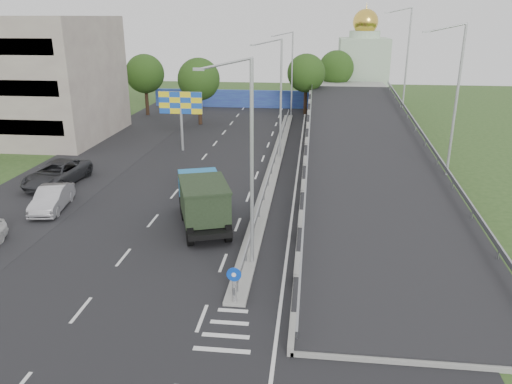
# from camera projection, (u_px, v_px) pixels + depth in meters

# --- Properties ---
(ground) EXTENTS (160.00, 160.00, 0.00)m
(ground) POSITION_uv_depth(u_px,v_px,m) (226.00, 335.00, 19.78)
(ground) COLOR #2D4C1E
(ground) RESTS_ON ground
(road_surface) EXTENTS (26.00, 90.00, 0.04)m
(road_surface) POSITION_uv_depth(u_px,v_px,m) (232.00, 179.00, 38.85)
(road_surface) COLOR black
(road_surface) RESTS_ON ground
(parking_strip) EXTENTS (8.00, 90.00, 0.05)m
(parking_strip) POSITION_uv_depth(u_px,v_px,m) (73.00, 173.00, 40.26)
(parking_strip) COLOR black
(parking_strip) RESTS_ON ground
(median) EXTENTS (1.00, 44.00, 0.20)m
(median) POSITION_uv_depth(u_px,v_px,m) (275.00, 164.00, 42.23)
(median) COLOR gray
(median) RESTS_ON ground
(overpass_ramp) EXTENTS (10.00, 50.00, 3.50)m
(overpass_ramp) POSITION_uv_depth(u_px,v_px,m) (366.00, 148.00, 40.87)
(overpass_ramp) COLOR gray
(overpass_ramp) RESTS_ON ground
(median_guardrail) EXTENTS (0.09, 44.00, 0.71)m
(median_guardrail) POSITION_uv_depth(u_px,v_px,m) (275.00, 157.00, 42.02)
(median_guardrail) COLOR gray
(median_guardrail) RESTS_ON median
(sign_bollard) EXTENTS (0.64, 0.23, 1.67)m
(sign_bollard) POSITION_uv_depth(u_px,v_px,m) (234.00, 285.00, 21.48)
(sign_bollard) COLOR black
(sign_bollard) RESTS_ON median
(lamp_post_near) EXTENTS (2.74, 0.18, 10.08)m
(lamp_post_near) POSITION_uv_depth(u_px,v_px,m) (248.00, 154.00, 23.46)
(lamp_post_near) COLOR #B2B5B7
(lamp_post_near) RESTS_ON median
(lamp_post_mid) EXTENTS (2.74, 0.18, 10.08)m
(lamp_post_mid) POSITION_uv_depth(u_px,v_px,m) (279.00, 93.00, 42.20)
(lamp_post_mid) COLOR #B2B5B7
(lamp_post_mid) RESTS_ON median
(lamp_post_far) EXTENTS (2.74, 0.18, 10.08)m
(lamp_post_far) POSITION_uv_depth(u_px,v_px,m) (291.00, 70.00, 60.93)
(lamp_post_far) COLOR #B2B5B7
(lamp_post_far) RESTS_ON median
(blue_wall) EXTENTS (30.00, 0.50, 2.40)m
(blue_wall) POSITION_uv_depth(u_px,v_px,m) (262.00, 99.00, 68.53)
(blue_wall) COLOR #282A94
(blue_wall) RESTS_ON ground
(church) EXTENTS (7.00, 7.00, 13.80)m
(church) POSITION_uv_depth(u_px,v_px,m) (363.00, 64.00, 73.14)
(church) COLOR #B2CCAD
(church) RESTS_ON ground
(billboard) EXTENTS (4.00, 0.24, 5.50)m
(billboard) POSITION_uv_depth(u_px,v_px,m) (181.00, 106.00, 45.60)
(billboard) COLOR #B2B5B7
(billboard) RESTS_ON ground
(tree_left_mid) EXTENTS (4.80, 4.80, 7.60)m
(tree_left_mid) POSITION_uv_depth(u_px,v_px,m) (199.00, 79.00, 56.62)
(tree_left_mid) COLOR black
(tree_left_mid) RESTS_ON ground
(tree_median_far) EXTENTS (4.80, 4.80, 7.60)m
(tree_median_far) POSITION_uv_depth(u_px,v_px,m) (306.00, 73.00, 62.81)
(tree_median_far) COLOR black
(tree_median_far) RESTS_ON ground
(tree_left_far) EXTENTS (4.80, 4.80, 7.60)m
(tree_left_far) POSITION_uv_depth(u_px,v_px,m) (145.00, 74.00, 62.17)
(tree_left_far) COLOR black
(tree_left_far) RESTS_ON ground
(tree_ramp_far) EXTENTS (4.80, 4.80, 7.60)m
(tree_ramp_far) POSITION_uv_depth(u_px,v_px,m) (336.00, 68.00, 68.93)
(tree_ramp_far) COLOR black
(tree_ramp_far) RESTS_ON ground
(dump_truck) EXTENTS (4.48, 7.13, 2.96)m
(dump_truck) POSITION_uv_depth(u_px,v_px,m) (203.00, 200.00, 29.67)
(dump_truck) COLOR black
(dump_truck) RESTS_ON ground
(parked_car_b) EXTENTS (2.35, 4.87, 1.54)m
(parked_car_b) POSITION_uv_depth(u_px,v_px,m) (52.00, 199.00, 32.37)
(parked_car_b) COLOR #AEADB2
(parked_car_b) RESTS_ON ground
(parked_car_c) EXTENTS (3.41, 6.38, 1.70)m
(parked_car_c) POSITION_uv_depth(u_px,v_px,m) (57.00, 174.00, 37.24)
(parked_car_c) COLOR #2B2C2F
(parked_car_c) RESTS_ON ground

